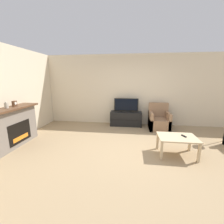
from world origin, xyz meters
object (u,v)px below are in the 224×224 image
Objects in this scene: mantel_clock at (14,104)px; tv_stand at (126,119)px; tv at (126,106)px; remote at (184,136)px; mantel_vase_centre_left at (6,105)px; coffee_table at (177,139)px; armchair at (159,121)px; fireplace at (13,126)px.

tv_stand is (2.93, 2.03, -0.86)m from mantel_clock.
tv is 2.59m from remote.
mantel_clock is at bearing -145.33° from tv.
mantel_clock is 0.98× the size of remote.
coffee_table is at bearing 1.73° from mantel_vase_centre_left.
coffee_table is at bearing 172.31° from remote.
armchair is 1.91m from remote.
tv is at bearing 38.08° from mantel_vase_centre_left.
fireplace is 10.30× the size of mantel_clock.
remote is (0.15, 0.04, 0.07)m from coffee_table.
armchair is at bearing 74.07° from remote.
tv reaches higher than coffee_table.
mantel_vase_centre_left is at bearing -141.89° from tv_stand.
fireplace is at bearing -154.94° from armchair.
fireplace is 4.39m from remote.
armchair is at bearing -11.56° from tv_stand.
mantel_vase_centre_left is 1.13× the size of remote.
mantel_clock reaches higher than coffee_table.
mantel_vase_centre_left reaches higher than armchair.
tv reaches higher than remote.
mantel_vase_centre_left reaches higher than tv_stand.
tv_stand is 0.51m from tv.
armchair is 1.06× the size of coffee_table.
fireplace is 10.06× the size of remote.
tv reaches higher than armchair.
tv is at bearing 34.67° from mantel_clock.
mantel_vase_centre_left is 3.74m from tv.
fireplace reaches higher than tv_stand.
remote is (4.38, -0.10, -0.66)m from mantel_clock.
mantel_clock is at bearing 89.84° from mantel_vase_centre_left.
armchair is (1.20, -0.24, -0.49)m from tv.
remote reaches higher than coffee_table.
fireplace is at bearing -143.50° from tv.
mantel_clock is at bearing 155.35° from remote.
mantel_vase_centre_left is 0.14× the size of tv_stand.
tv_stand is 7.78× the size of remote.
mantel_vase_centre_left is 4.43m from remote.
tv is 0.99× the size of armchair.
tv_stand is 1.31× the size of tv.
tv_stand reaches higher than remote.
mantel_clock is at bearing -145.30° from tv_stand.
fireplace is 4.58m from armchair.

